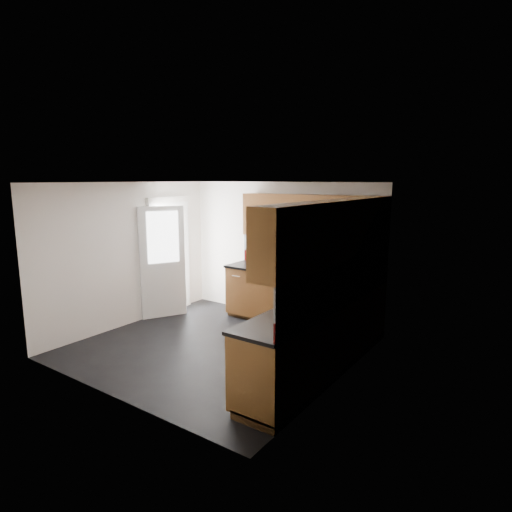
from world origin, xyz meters
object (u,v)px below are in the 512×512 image
Objects in this scene: utensil_pot at (300,264)px; gas_hob at (294,270)px; toaster at (351,272)px; food_processor at (354,277)px.

gas_hob is at bearing -102.72° from utensil_pot.
food_processor is at bearing -63.15° from toaster.
toaster is 0.59m from food_processor.
utensil_pot reaches higher than toaster.
utensil_pot is 1.82× the size of toaster.
gas_hob is 0.95m from toaster.
toaster is (0.90, -0.01, -0.01)m from utensil_pot.
utensil_pot is at bearing 155.16° from food_processor.
gas_hob is 2.32× the size of toaster.
food_processor reaches higher than gas_hob.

